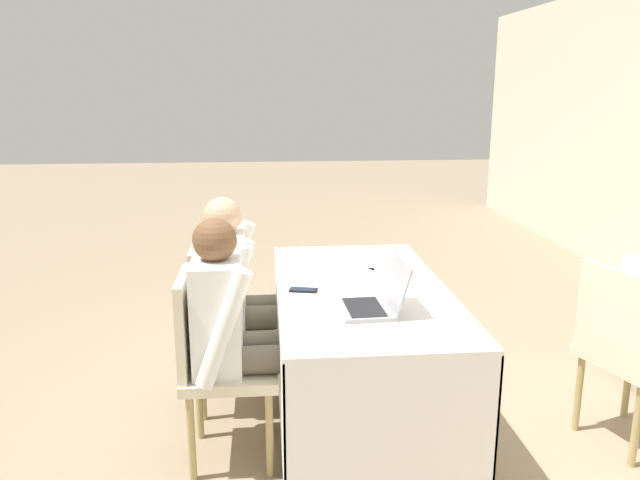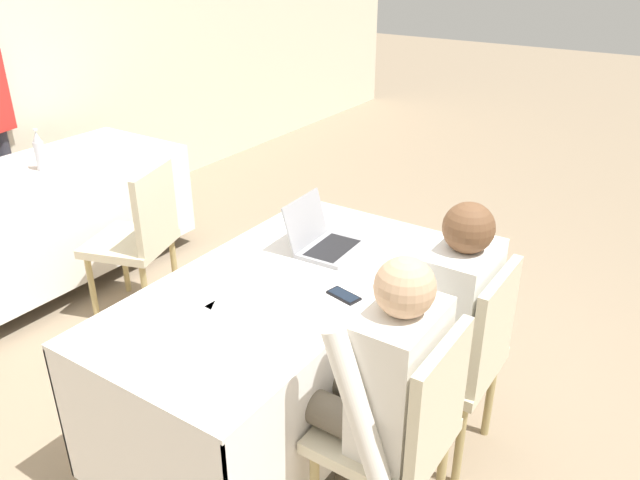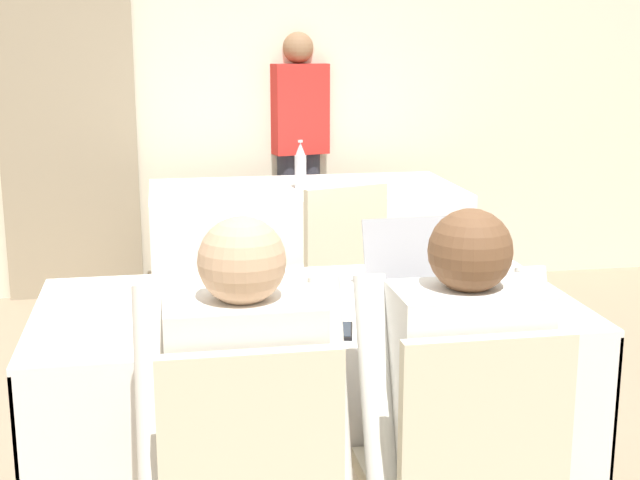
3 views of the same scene
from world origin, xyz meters
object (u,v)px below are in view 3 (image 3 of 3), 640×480
at_px(laptop, 418,283).
at_px(cell_phone, 341,331).
at_px(person_checkered_shirt, 242,416).
at_px(water_bottle, 300,167).
at_px(chair_near_right, 465,478).
at_px(person_white_shirt, 454,400).
at_px(person_red_shirt, 299,143).
at_px(chair_far_spare, 332,269).

bearing_deg(laptop, cell_phone, -138.83).
bearing_deg(person_checkered_shirt, water_bottle, -101.97).
xyz_separation_m(laptop, chair_near_right, (-0.09, -0.74, -0.29)).
bearing_deg(person_checkered_shirt, person_white_shirt, -180.00).
xyz_separation_m(cell_phone, water_bottle, (0.26, 2.38, 0.11)).
height_order(water_bottle, person_red_shirt, person_red_shirt).
relative_size(chair_near_right, person_white_shirt, 0.78).
bearing_deg(chair_far_spare, laptop, 73.11).
distance_m(cell_phone, person_red_shirt, 3.17).
distance_m(laptop, person_white_shirt, 0.65).
height_order(water_bottle, person_checkered_shirt, person_checkered_shirt).
xyz_separation_m(chair_near_right, chair_far_spare, (0.06, 2.00, 0.00)).
bearing_deg(laptop, chair_far_spare, 88.81).
relative_size(water_bottle, person_red_shirt, 0.17).
bearing_deg(laptop, chair_near_right, -99.52).
bearing_deg(chair_near_right, laptop, -96.89).
xyz_separation_m(chair_far_spare, person_checkered_shirt, (-0.59, -1.90, 0.16)).
height_order(laptop, person_white_shirt, person_white_shirt).
relative_size(water_bottle, person_white_shirt, 0.22).
distance_m(water_bottle, chair_far_spare, 0.89).
relative_size(person_checkered_shirt, person_red_shirt, 0.75).
bearing_deg(person_checkered_shirt, cell_phone, -133.13).
relative_size(person_checkered_shirt, person_white_shirt, 1.00).
bearing_deg(person_checkered_shirt, person_red_shirt, -101.14).
xyz_separation_m(laptop, person_white_shirt, (-0.09, -0.63, -0.13)).
xyz_separation_m(chair_far_spare, person_white_shirt, (-0.06, -1.90, 0.16)).
relative_size(laptop, person_red_shirt, 0.20).
bearing_deg(person_white_shirt, laptop, -98.02).
bearing_deg(cell_phone, person_checkered_shirt, -120.48).
bearing_deg(cell_phone, person_red_shirt, 95.87).
bearing_deg(chair_far_spare, chair_near_right, 70.04).
bearing_deg(chair_far_spare, person_red_shirt, -111.70).
relative_size(cell_phone, person_checkered_shirt, 0.13).
relative_size(laptop, cell_phone, 2.10).
distance_m(laptop, chair_near_right, 0.79).
relative_size(laptop, person_checkered_shirt, 0.27).
height_order(chair_near_right, person_white_shirt, person_white_shirt).
distance_m(cell_phone, person_checkered_shirt, 0.46).
distance_m(laptop, chair_far_spare, 1.30).
bearing_deg(person_checkered_shirt, chair_near_right, 168.95).
height_order(laptop, person_red_shirt, person_red_shirt).
bearing_deg(water_bottle, person_checkered_shirt, -101.97).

